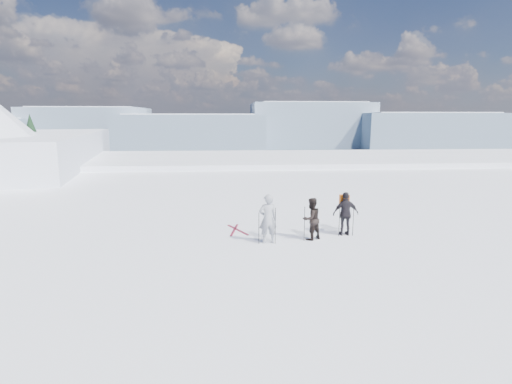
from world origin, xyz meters
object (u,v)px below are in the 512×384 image
skier_grey (268,219)px  skier_pack (346,214)px  skier_dark (311,219)px  skis_loose (236,230)px

skier_grey → skier_pack: skier_grey is taller
skier_dark → skis_loose: skier_dark is taller
skier_grey → skier_dark: size_ratio=1.14×
skier_pack → skier_dark: bearing=17.9°
skier_grey → skier_pack: size_ratio=1.06×
skier_dark → skier_pack: (1.45, 0.47, 0.06)m
skier_pack → skis_loose: 4.42m
skier_grey → skis_loose: (-1.11, 1.76, -0.89)m
skier_grey → skier_pack: bearing=-173.2°
skier_pack → skis_loose: (-4.23, 1.00, -0.84)m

